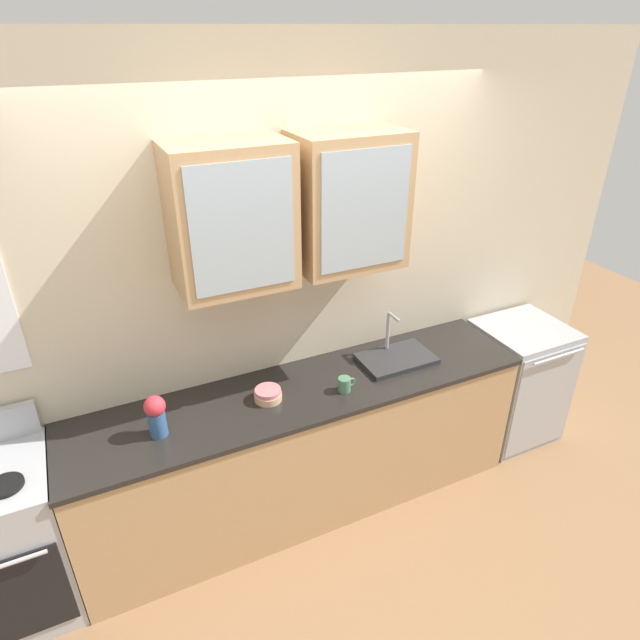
# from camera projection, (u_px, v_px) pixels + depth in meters

# --- Properties ---
(ground_plane) EXTENTS (10.00, 10.00, 0.00)m
(ground_plane) POSITION_uv_depth(u_px,v_px,m) (306.00, 501.00, 3.53)
(ground_plane) COLOR #936B47
(back_wall_unit) EXTENTS (4.98, 0.47, 2.72)m
(back_wall_unit) POSITION_uv_depth(u_px,v_px,m) (280.00, 278.00, 3.08)
(back_wall_unit) COLOR beige
(back_wall_unit) RESTS_ON ground_plane
(counter) EXTENTS (2.71, 0.60, 0.88)m
(counter) POSITION_uv_depth(u_px,v_px,m) (305.00, 448.00, 3.32)
(counter) COLOR tan
(counter) RESTS_ON ground_plane
(sink_faucet) EXTENTS (0.46, 0.29, 0.29)m
(sink_faucet) POSITION_uv_depth(u_px,v_px,m) (396.00, 357.00, 3.37)
(sink_faucet) COLOR #2D2D30
(sink_faucet) RESTS_ON counter
(bowl_stack) EXTENTS (0.15, 0.15, 0.07)m
(bowl_stack) POSITION_uv_depth(u_px,v_px,m) (268.00, 395.00, 3.01)
(bowl_stack) COLOR #E0AD7F
(bowl_stack) RESTS_ON counter
(vase) EXTENTS (0.11, 0.11, 0.23)m
(vase) POSITION_uv_depth(u_px,v_px,m) (156.00, 415.00, 2.71)
(vase) COLOR #33598C
(vase) RESTS_ON counter
(cup_near_sink) EXTENTS (0.11, 0.07, 0.08)m
(cup_near_sink) POSITION_uv_depth(u_px,v_px,m) (345.00, 384.00, 3.08)
(cup_near_sink) COLOR #4C7F59
(cup_near_sink) RESTS_ON counter
(dishwasher) EXTENTS (0.58, 0.59, 0.88)m
(dishwasher) POSITION_uv_depth(u_px,v_px,m) (516.00, 381.00, 3.95)
(dishwasher) COLOR #ADAFB5
(dishwasher) RESTS_ON ground_plane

